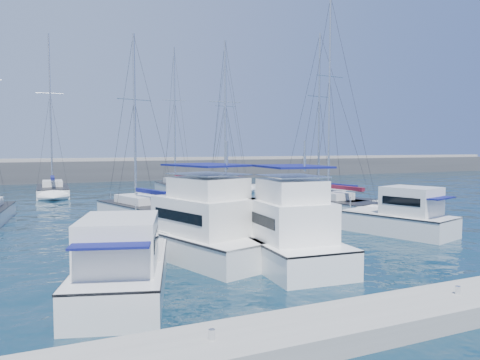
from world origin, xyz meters
name	(u,v)px	position (x,y,z in m)	size (l,w,h in m)	color
ground	(278,245)	(0.00, 0.00, 0.00)	(220.00, 220.00, 0.00)	black
breakwater	(110,174)	(0.00, 52.00, 1.05)	(160.00, 6.00, 4.45)	#424244
dock	(457,304)	(0.00, -11.00, 0.30)	(40.00, 2.20, 0.60)	gray
dock_cleat_near_port	(212,334)	(-8.00, -11.00, 0.72)	(0.16, 0.16, 0.25)	silver
dock_cleat_centre	(458,290)	(0.00, -11.00, 0.72)	(0.16, 0.16, 0.25)	silver
motor_yacht_port_outer	(122,270)	(-8.95, -5.19, 0.94)	(4.80, 7.61, 3.20)	silver
motor_yacht_port_inner	(196,231)	(-4.63, -0.44, 1.13)	(6.17, 10.26, 4.69)	silver
motor_yacht_stbd_inner	(283,237)	(-1.68, -3.35, 1.13)	(3.90, 8.42, 4.69)	white
motor_yacht_stbd_outer	(403,218)	(7.96, -0.50, 0.94)	(4.45, 6.66, 3.20)	silver
sailboat_mid_b	(141,210)	(-4.19, 12.65, 0.50)	(5.24, 9.22, 13.57)	silver
sailboat_mid_c	(229,205)	(2.75, 12.77, 0.51)	(3.50, 8.35, 13.78)	white
sailboat_mid_d	(334,204)	(10.27, 9.20, 0.56)	(4.13, 7.93, 17.09)	silver
sailboat_mid_e	(325,201)	(11.04, 11.56, 0.52)	(4.49, 9.01, 14.91)	white
sailboat_back_a	(53,190)	(-9.15, 31.70, 0.55)	(3.43, 8.95, 17.24)	silver
sailboat_back_b	(177,187)	(3.81, 29.74, 0.53)	(3.42, 9.24, 16.64)	silver
sailboat_back_c	(228,186)	(9.89, 29.37, 0.55)	(3.72, 7.51, 15.83)	white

